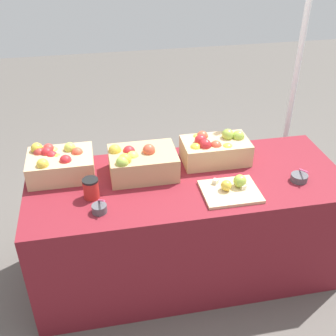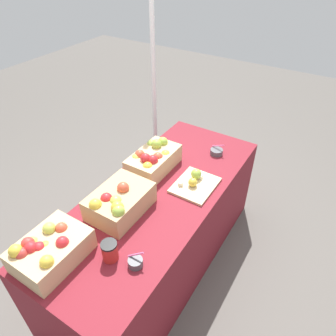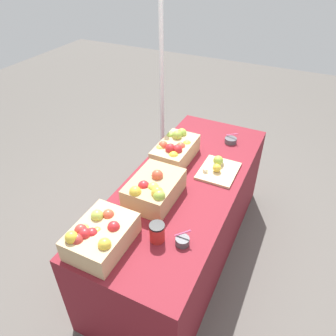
% 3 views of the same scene
% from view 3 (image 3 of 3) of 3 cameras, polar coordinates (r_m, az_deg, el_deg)
% --- Properties ---
extents(ground_plane, '(10.00, 10.00, 0.00)m').
position_cam_3_polar(ground_plane, '(2.80, 2.45, -14.20)').
color(ground_plane, '#56514C').
extents(table, '(1.90, 0.76, 0.74)m').
position_cam_3_polar(table, '(2.53, 2.66, -8.86)').
color(table, maroon).
rests_on(table, ground_plane).
extents(apple_crate_left, '(0.38, 0.28, 0.19)m').
position_cam_3_polar(apple_crate_left, '(1.84, -12.06, -11.65)').
color(apple_crate_left, tan).
rests_on(apple_crate_left, table).
extents(apple_crate_middle, '(0.40, 0.28, 0.20)m').
position_cam_3_polar(apple_crate_middle, '(2.08, -2.49, -3.72)').
color(apple_crate_middle, tan).
rests_on(apple_crate_middle, table).
extents(apple_crate_right, '(0.41, 0.24, 0.20)m').
position_cam_3_polar(apple_crate_right, '(2.44, 1.30, 3.23)').
color(apple_crate_right, tan).
rests_on(apple_crate_right, table).
extents(cutting_board_front, '(0.32, 0.26, 0.09)m').
position_cam_3_polar(cutting_board_front, '(2.38, 8.94, -0.09)').
color(cutting_board_front, '#D1B284').
rests_on(cutting_board_front, table).
extents(sample_bowl_near, '(0.10, 0.10, 0.09)m').
position_cam_3_polar(sample_bowl_near, '(2.74, 11.12, 4.89)').
color(sample_bowl_near, '#4C4C51').
rests_on(sample_bowl_near, table).
extents(sample_bowl_mid, '(0.08, 0.09, 0.10)m').
position_cam_3_polar(sample_bowl_mid, '(1.85, 2.58, -12.85)').
color(sample_bowl_mid, '#4C4C51').
rests_on(sample_bowl_mid, table).
extents(coffee_cup, '(0.09, 0.09, 0.12)m').
position_cam_3_polar(coffee_cup, '(1.84, -1.95, -11.42)').
color(coffee_cup, red).
rests_on(coffee_cup, table).
extents(tent_pole, '(0.04, 0.04, 2.19)m').
position_cam_3_polar(tent_pole, '(3.10, -1.16, 16.29)').
color(tent_pole, white).
rests_on(tent_pole, ground_plane).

